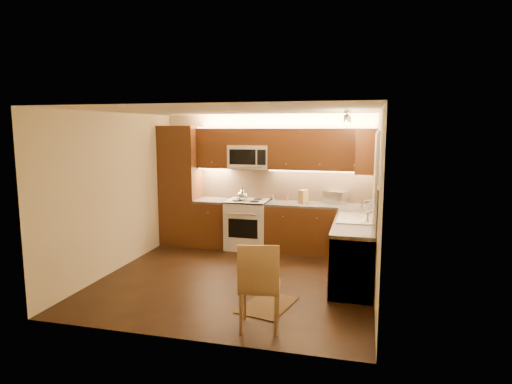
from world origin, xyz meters
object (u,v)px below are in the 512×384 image
(sink, at_px, (355,214))
(soap_bottle, at_px, (372,205))
(kettle, at_px, (243,194))
(dining_chair, at_px, (260,284))
(toaster_oven, at_px, (336,197))
(knife_block, at_px, (303,196))
(microwave, at_px, (249,157))
(stove, at_px, (248,224))

(sink, bearing_deg, soap_bottle, 72.38)
(kettle, xyz_separation_m, soap_bottle, (2.31, -0.28, -0.05))
(soap_bottle, distance_m, dining_chair, 3.11)
(toaster_oven, bearing_deg, knife_block, -144.65)
(microwave, distance_m, knife_block, 1.25)
(stove, relative_size, dining_chair, 0.90)
(kettle, bearing_deg, microwave, 65.34)
(microwave, height_order, soap_bottle, microwave)
(soap_bottle, bearing_deg, toaster_oven, 158.85)
(soap_bottle, bearing_deg, knife_block, -179.07)
(toaster_oven, bearing_deg, dining_chair, -77.85)
(kettle, height_order, dining_chair, kettle)
(toaster_oven, distance_m, knife_block, 0.59)
(stove, xyz_separation_m, soap_bottle, (2.24, -0.37, 0.53))
(toaster_oven, relative_size, knife_block, 1.55)
(stove, bearing_deg, microwave, 90.00)
(microwave, relative_size, sink, 0.88)
(kettle, height_order, knife_block, kettle)
(sink, height_order, toaster_oven, toaster_oven)
(knife_block, relative_size, dining_chair, 0.24)
(toaster_oven, bearing_deg, microwave, -156.14)
(knife_block, relative_size, soap_bottle, 1.32)
(microwave, xyz_separation_m, soap_bottle, (2.24, -0.50, -0.73))
(toaster_oven, bearing_deg, sink, -51.36)
(microwave, xyz_separation_m, kettle, (-0.07, -0.23, -0.68))
(dining_chair, bearing_deg, sink, 55.12)
(sink, bearing_deg, knife_block, 129.29)
(knife_block, distance_m, dining_chair, 3.28)
(kettle, bearing_deg, soap_bottle, -14.96)
(kettle, height_order, toaster_oven, kettle)
(microwave, distance_m, dining_chair, 3.68)
(kettle, relative_size, toaster_oven, 0.65)
(stove, xyz_separation_m, toaster_oven, (1.61, 0.19, 0.55))
(kettle, bearing_deg, knife_block, -0.73)
(microwave, xyz_separation_m, knife_block, (1.04, -0.08, -0.70))
(knife_block, bearing_deg, sink, -26.63)
(soap_bottle, bearing_deg, sink, -87.40)
(knife_block, xyz_separation_m, dining_chair, (-0.02, -3.24, -0.51))
(kettle, relative_size, dining_chair, 0.24)
(microwave, relative_size, toaster_oven, 2.01)
(stove, distance_m, sink, 2.35)
(soap_bottle, bearing_deg, stove, -169.15)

